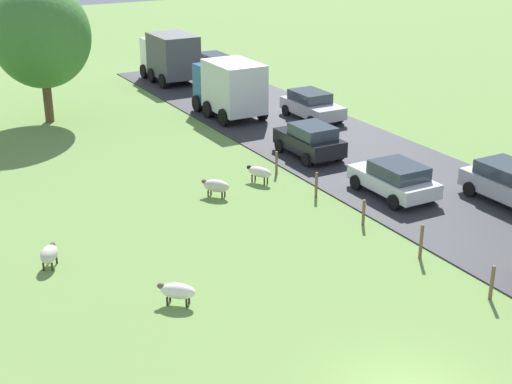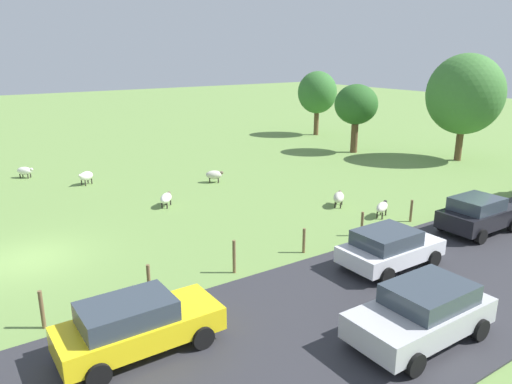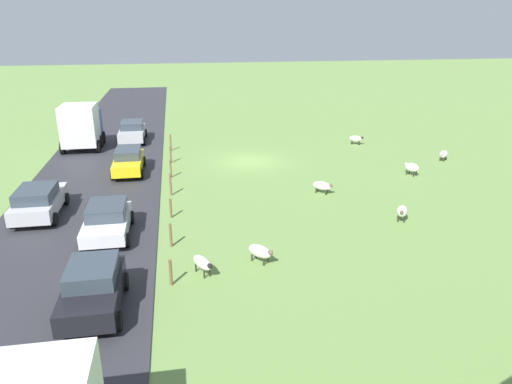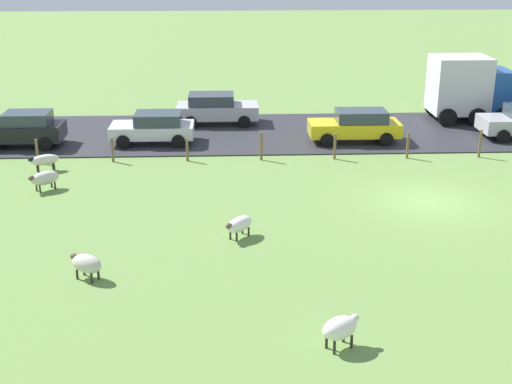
% 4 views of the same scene
% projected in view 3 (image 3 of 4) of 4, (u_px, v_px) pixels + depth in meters
% --- Properties ---
extents(ground_plane, '(160.00, 160.00, 0.00)m').
position_uv_depth(ground_plane, '(250.00, 161.00, 33.74)').
color(ground_plane, '#6B8E47').
extents(road_strip, '(8.00, 80.00, 0.06)m').
position_uv_depth(road_strip, '(102.00, 168.00, 32.12)').
color(road_strip, '#2D2D33').
rests_on(road_strip, ground_plane).
extents(sheep_0, '(1.07, 1.08, 0.72)m').
position_uv_depth(sheep_0, '(444.00, 154.00, 33.73)').
color(sheep_0, white).
rests_on(sheep_0, ground_plane).
extents(sheep_1, '(1.16, 0.90, 0.72)m').
position_uv_depth(sheep_1, '(356.00, 139.00, 38.03)').
color(sheep_1, silver).
rests_on(sheep_1, ground_plane).
extents(sheep_2, '(0.95, 1.30, 0.74)m').
position_uv_depth(sheep_2, '(203.00, 263.00, 18.69)').
color(sheep_2, silver).
rests_on(sheep_2, ground_plane).
extents(sheep_3, '(1.16, 1.23, 0.76)m').
position_uv_depth(sheep_3, '(260.00, 251.00, 19.63)').
color(sheep_3, beige).
rests_on(sheep_3, ground_plane).
extents(sheep_4, '(0.95, 1.10, 0.82)m').
position_uv_depth(sheep_4, '(412.00, 167.00, 30.52)').
color(sheep_4, white).
rests_on(sheep_4, ground_plane).
extents(sheep_5, '(0.96, 1.12, 0.76)m').
position_uv_depth(sheep_5, '(402.00, 211.00, 23.71)').
color(sheep_5, beige).
rests_on(sheep_5, ground_plane).
extents(sheep_6, '(1.18, 1.11, 0.72)m').
position_uv_depth(sheep_6, '(322.00, 186.00, 27.39)').
color(sheep_6, white).
rests_on(sheep_6, ground_plane).
extents(fence_post_0, '(0.12, 0.12, 1.27)m').
position_uv_depth(fence_post_0, '(171.00, 143.00, 36.21)').
color(fence_post_0, brown).
rests_on(fence_post_0, ground_plane).
extents(fence_post_1, '(0.12, 0.12, 1.21)m').
position_uv_depth(fence_post_1, '(171.00, 155.00, 33.17)').
color(fence_post_1, brown).
rests_on(fence_post_1, ground_plane).
extents(fence_post_2, '(0.12, 0.12, 1.18)m').
position_uv_depth(fence_post_2, '(171.00, 169.00, 30.12)').
color(fence_post_2, brown).
rests_on(fence_post_2, ground_plane).
extents(fence_post_3, '(0.12, 0.12, 1.28)m').
position_uv_depth(fence_post_3, '(171.00, 185.00, 27.04)').
color(fence_post_3, brown).
rests_on(fence_post_3, ground_plane).
extents(fence_post_4, '(0.12, 0.12, 1.04)m').
position_uv_depth(fence_post_4, '(171.00, 208.00, 24.03)').
color(fence_post_4, brown).
rests_on(fence_post_4, ground_plane).
extents(fence_post_5, '(0.12, 0.12, 1.11)m').
position_uv_depth(fence_post_5, '(171.00, 235.00, 20.96)').
color(fence_post_5, brown).
rests_on(fence_post_5, ground_plane).
extents(fence_post_6, '(0.12, 0.12, 1.08)m').
position_uv_depth(fence_post_6, '(171.00, 273.00, 17.91)').
color(fence_post_6, brown).
rests_on(fence_post_6, ground_plane).
extents(truck_0, '(2.83, 4.12, 3.47)m').
position_uv_depth(truck_0, '(81.00, 126.00, 36.17)').
color(truck_0, '#1E4C99').
rests_on(truck_0, road_strip).
extents(car_0, '(2.15, 3.98, 1.48)m').
position_uv_depth(car_0, '(107.00, 220.00, 21.86)').
color(car_0, silver).
rests_on(car_0, road_strip).
extents(car_1, '(2.19, 4.32, 1.60)m').
position_uv_depth(car_1, '(38.00, 201.00, 23.97)').
color(car_1, '#B7B7BC').
rests_on(car_1, road_strip).
extents(car_4, '(1.99, 4.38, 1.54)m').
position_uv_depth(car_4, '(128.00, 160.00, 30.92)').
color(car_4, yellow).
rests_on(car_4, road_strip).
extents(car_5, '(2.17, 4.38, 1.59)m').
position_uv_depth(car_5, '(132.00, 131.00, 38.81)').
color(car_5, '#B7B7BC').
rests_on(car_5, road_strip).
extents(car_6, '(2.09, 3.83, 1.63)m').
position_uv_depth(car_6, '(93.00, 288.00, 16.22)').
color(car_6, black).
rests_on(car_6, road_strip).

